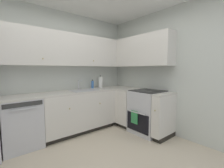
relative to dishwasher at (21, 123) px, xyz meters
name	(u,v)px	position (x,y,z in m)	size (l,w,h in m)	color
wall_back	(53,72)	(0.68, 0.33, 0.86)	(3.68, 0.05, 2.58)	silver
wall_right	(174,72)	(2.50, -1.40, 0.86)	(0.05, 3.50, 2.58)	silver
dishwasher	(21,123)	(0.00, 0.00, 0.00)	(0.60, 0.63, 0.86)	silver
lower_cabinets_back	(79,112)	(1.09, 0.00, 0.00)	(1.57, 0.62, 0.86)	silver
countertop_back	(78,92)	(1.09, 0.00, 0.45)	(2.78, 0.60, 0.04)	beige
lower_cabinets_right	(139,110)	(2.18, -0.77, 0.00)	(0.62, 1.19, 0.86)	silver
countertop_right	(139,91)	(2.18, -0.77, 0.45)	(0.60, 1.19, 0.03)	beige
oven_range	(148,111)	(2.19, -0.99, 0.02)	(0.68, 0.62, 1.04)	silver
upper_cabinets_back	(67,50)	(0.93, 0.14, 1.33)	(2.46, 0.34, 0.67)	silver
upper_cabinets_right	(137,52)	(2.32, -0.57, 1.33)	(0.32, 1.74, 0.67)	silver
sink	(84,92)	(1.20, -0.03, 0.42)	(0.56, 0.40, 0.10)	#B7B7BC
faucet	(79,84)	(1.21, 0.18, 0.59)	(0.07, 0.16, 0.21)	silver
soap_bottle	(93,84)	(1.56, 0.18, 0.56)	(0.06, 0.06, 0.21)	#3F72BF
paper_towel_roll	(101,82)	(1.79, 0.16, 0.60)	(0.11, 0.11, 0.33)	white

